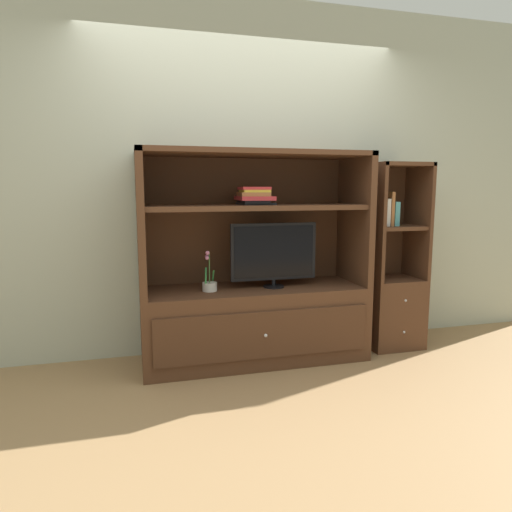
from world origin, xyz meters
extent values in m
plane|color=#99754C|center=(0.00, 0.00, 0.00)|extent=(8.00, 8.00, 0.00)
cube|color=#ADB29E|center=(0.00, 0.75, 1.40)|extent=(6.00, 0.10, 2.80)
cube|color=#4C2D1C|center=(0.00, 0.40, 0.29)|extent=(1.72, 0.58, 0.57)
cube|color=#462A19|center=(0.00, 0.10, 0.29)|extent=(1.58, 0.02, 0.34)
sphere|color=silver|center=(0.00, 0.08, 0.29)|extent=(0.02, 0.02, 0.02)
cube|color=#4C2D1C|center=(-0.83, 0.40, 1.09)|extent=(0.05, 0.58, 1.03)
cube|color=#4C2D1C|center=(0.83, 0.40, 1.09)|extent=(0.05, 0.58, 1.03)
cube|color=#4C2D1C|center=(0.00, 0.68, 1.09)|extent=(1.72, 0.02, 1.03)
cube|color=#4C2D1C|center=(0.00, 0.40, 1.58)|extent=(1.72, 0.58, 0.04)
cube|color=#4C2D1C|center=(0.00, 0.40, 1.19)|extent=(1.62, 0.53, 0.04)
cylinder|color=black|center=(0.14, 0.36, 0.58)|extent=(0.16, 0.16, 0.01)
cylinder|color=black|center=(0.14, 0.36, 0.61)|extent=(0.03, 0.03, 0.05)
cube|color=black|center=(0.14, 0.36, 0.85)|extent=(0.67, 0.02, 0.44)
cube|color=black|center=(0.14, 0.35, 0.85)|extent=(0.62, 0.00, 0.39)
cylinder|color=beige|center=(-0.35, 0.36, 0.60)|extent=(0.11, 0.11, 0.06)
cylinder|color=#3D6B33|center=(-0.35, 0.36, 0.75)|extent=(0.01, 0.01, 0.23)
cube|color=#2D7A38|center=(-0.33, 0.35, 0.69)|extent=(0.03, 0.13, 0.10)
cube|color=#2D7A38|center=(-0.38, 0.36, 0.69)|extent=(0.03, 0.09, 0.11)
sphere|color=#C6729E|center=(-0.37, 0.36, 0.86)|extent=(0.03, 0.03, 0.03)
sphere|color=#C6729E|center=(-0.37, 0.37, 0.83)|extent=(0.03, 0.03, 0.03)
sphere|color=#C6729E|center=(-0.37, 0.35, 0.82)|extent=(0.03, 0.03, 0.03)
cube|color=black|center=(0.01, 0.41, 1.21)|extent=(0.25, 0.27, 0.01)
cube|color=black|center=(-0.01, 0.39, 1.23)|extent=(0.19, 0.28, 0.02)
cube|color=red|center=(0.00, 0.39, 1.25)|extent=(0.26, 0.32, 0.03)
cube|color=#A56638|center=(-0.01, 0.39, 1.28)|extent=(0.23, 0.30, 0.03)
cube|color=gold|center=(0.00, 0.40, 1.31)|extent=(0.22, 0.30, 0.02)
cube|color=red|center=(-0.01, 0.39, 1.33)|extent=(0.22, 0.27, 0.02)
cube|color=#4C2D1C|center=(1.20, 0.40, 0.29)|extent=(0.45, 0.40, 0.58)
sphere|color=silver|center=(1.20, 0.20, 0.44)|extent=(0.02, 0.02, 0.02)
sphere|color=silver|center=(1.20, 0.20, 0.17)|extent=(0.02, 0.02, 0.02)
cube|color=#4C2D1C|center=(0.99, 0.40, 1.06)|extent=(0.03, 0.40, 0.95)
cube|color=#4C2D1C|center=(1.41, 0.40, 1.06)|extent=(0.03, 0.40, 0.95)
cube|color=#4C2D1C|center=(1.20, 0.59, 1.06)|extent=(0.45, 0.02, 0.95)
cube|color=#4C2D1C|center=(1.20, 0.40, 1.01)|extent=(0.39, 0.36, 0.03)
cube|color=#4C2D1C|center=(1.20, 0.40, 1.52)|extent=(0.45, 0.40, 0.03)
cube|color=#338C4C|center=(1.05, 0.40, 1.14)|extent=(0.04, 0.13, 0.24)
cube|color=silver|center=(1.09, 0.40, 1.13)|extent=(0.04, 0.15, 0.22)
cube|color=#A56638|center=(1.13, 0.40, 1.16)|extent=(0.03, 0.17, 0.27)
cube|color=teal|center=(1.17, 0.40, 1.12)|extent=(0.04, 0.16, 0.20)
camera|label=1|loc=(-0.88, -2.94, 1.33)|focal=32.09mm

